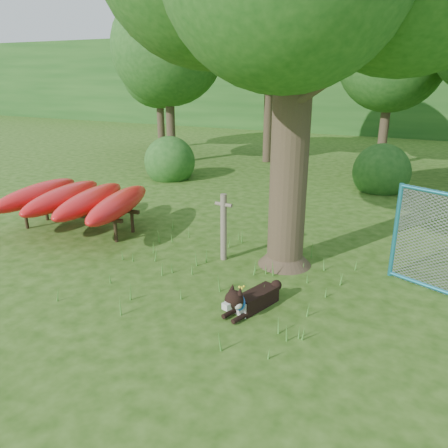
% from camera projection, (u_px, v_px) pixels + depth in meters
% --- Properties ---
extents(ground, '(80.00, 80.00, 0.00)m').
position_uv_depth(ground, '(182.00, 300.00, 7.27)').
color(ground, '#21440D').
rests_on(ground, ground).
extents(wooden_post, '(0.37, 0.14, 1.37)m').
position_uv_depth(wooden_post, '(224.00, 226.00, 8.63)').
color(wooden_post, '#695E4F').
rests_on(wooden_post, ground).
extents(kayak_rack, '(3.63, 3.22, 1.02)m').
position_uv_depth(kayak_rack, '(76.00, 199.00, 10.25)').
color(kayak_rack, black).
rests_on(kayak_rack, ground).
extents(husky_dog, '(0.63, 1.21, 0.57)m').
position_uv_depth(husky_dog, '(249.00, 300.00, 6.87)').
color(husky_dog, black).
rests_on(husky_dog, ground).
extents(wildflower_clump, '(0.12, 0.10, 0.25)m').
position_uv_depth(wildflower_clump, '(241.00, 288.00, 7.23)').
color(wildflower_clump, '#478A2D').
rests_on(wildflower_clump, ground).
extents(bg_tree_a, '(4.40, 4.40, 6.70)m').
position_uv_depth(bg_tree_a, '(168.00, 49.00, 16.98)').
color(bg_tree_a, '#3B2E20').
rests_on(bg_tree_a, ground).
extents(bg_tree_b, '(5.20, 5.20, 8.22)m').
position_uv_depth(bg_tree_b, '(271.00, 18.00, 16.88)').
color(bg_tree_b, '#3B2E20').
rests_on(bg_tree_b, ground).
extents(bg_tree_c, '(4.00, 4.00, 6.12)m').
position_uv_depth(bg_tree_c, '(392.00, 58.00, 16.36)').
color(bg_tree_c, '#3B2E20').
rests_on(bg_tree_c, ground).
extents(bg_tree_f, '(3.60, 3.60, 5.55)m').
position_uv_depth(bg_tree_f, '(158.00, 70.00, 20.81)').
color(bg_tree_f, '#3B2E20').
rests_on(bg_tree_f, ground).
extents(shrub_left, '(1.80, 1.80, 1.80)m').
position_uv_depth(shrub_left, '(170.00, 178.00, 15.70)').
color(shrub_left, '#1E501A').
rests_on(shrub_left, ground).
extents(shrub_mid, '(1.80, 1.80, 1.80)m').
position_uv_depth(shrub_mid, '(379.00, 190.00, 14.10)').
color(shrub_mid, '#1E501A').
rests_on(shrub_mid, ground).
extents(wooded_hillside, '(80.00, 12.00, 6.00)m').
position_uv_depth(wooded_hillside, '(390.00, 82.00, 30.10)').
color(wooded_hillside, '#1E501A').
rests_on(wooded_hillside, ground).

